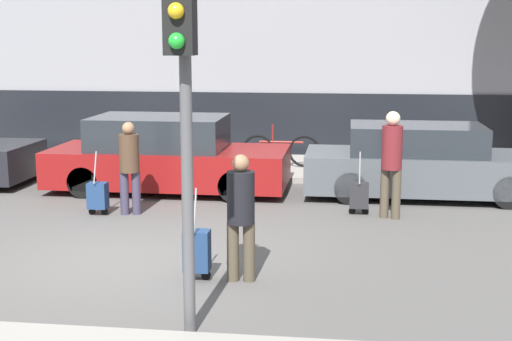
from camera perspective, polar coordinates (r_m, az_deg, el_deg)
The scene contains 12 objects.
ground_plane at distance 9.94m, azimuth -10.73°, elevation -7.06°, with size 80.00×80.00×0.00m, color #565451.
sidewalk_far at distance 16.53m, azimuth -3.22°, elevation 0.37°, with size 28.00×3.00×0.12m.
parked_car_1 at distance 14.14m, azimuth -7.19°, elevation 1.13°, with size 4.65×1.91×1.47m.
parked_car_2 at distance 13.81m, azimuth 13.19°, elevation 0.56°, with size 4.49×1.73×1.38m.
pedestrian_left at distance 12.25m, azimuth -10.10°, elevation 0.62°, with size 0.34×0.34×1.59m.
trolley_left at distance 12.42m, azimuth -12.55°, elevation -1.98°, with size 0.34×0.29×1.10m.
pedestrian_center at distance 8.73m, azimuth -1.22°, elevation -3.22°, with size 0.35×0.34×1.59m.
trolley_center at distance 8.93m, azimuth -4.75°, elevation -6.43°, with size 0.34×0.29×1.17m.
pedestrian_right at distance 11.99m, azimuth 10.80°, elevation 1.01°, with size 0.34×0.34×1.80m.
trolley_right at distance 12.29m, azimuth 8.25°, elevation -1.99°, with size 0.34×0.29×1.09m.
traffic_light at distance 6.82m, azimuth -5.88°, elevation 7.21°, with size 0.28×0.47×3.62m.
parked_bicycle at distance 16.05m, azimuth 2.01°, elevation 1.63°, with size 1.77×0.06×0.96m.
Camera 1 is at (3.03, -8.99, 2.98)m, focal length 50.00 mm.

